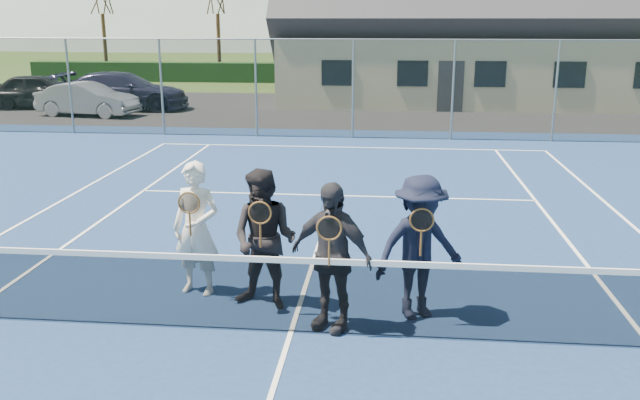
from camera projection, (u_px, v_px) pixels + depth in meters
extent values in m
plane|color=#2E4619|center=(361.00, 111.00, 27.22)|extent=(220.00, 220.00, 0.00)
cube|color=navy|center=(291.00, 333.00, 8.00)|extent=(30.00, 30.00, 0.02)
cube|color=black|center=(263.00, 109.00, 27.60)|extent=(40.00, 12.00, 0.01)
cube|color=black|center=(370.00, 73.00, 38.60)|extent=(40.00, 1.20, 1.10)
imported|color=black|center=(41.00, 91.00, 27.80)|extent=(4.38, 2.25, 1.43)
imported|color=gray|center=(88.00, 99.00, 25.60)|extent=(3.99, 1.92, 1.26)
imported|color=#191831|center=(123.00, 91.00, 27.34)|extent=(5.30, 2.34, 1.51)
cube|color=white|center=(349.00, 147.00, 19.42)|extent=(10.97, 0.06, 0.01)
cube|color=white|center=(334.00, 196.00, 14.15)|extent=(8.23, 0.06, 0.01)
cube|color=white|center=(291.00, 332.00, 8.00)|extent=(0.06, 12.80, 0.01)
cube|color=black|center=(290.00, 297.00, 7.88)|extent=(11.60, 0.02, 0.88)
cube|color=white|center=(290.00, 260.00, 7.76)|extent=(11.60, 0.03, 0.07)
cylinder|color=slate|center=(70.00, 87.00, 21.45)|extent=(0.07, 0.07, 3.00)
cylinder|color=slate|center=(162.00, 88.00, 21.16)|extent=(0.07, 0.07, 3.00)
cylinder|color=slate|center=(256.00, 89.00, 20.87)|extent=(0.07, 0.07, 3.00)
cylinder|color=slate|center=(353.00, 90.00, 20.58)|extent=(0.07, 0.07, 3.00)
cylinder|color=slate|center=(453.00, 91.00, 20.29)|extent=(0.07, 0.07, 3.00)
cylinder|color=slate|center=(556.00, 92.00, 20.00)|extent=(0.07, 0.07, 3.00)
cube|color=black|center=(353.00, 90.00, 20.58)|extent=(30.00, 0.03, 3.00)
cylinder|color=slate|center=(354.00, 39.00, 20.19)|extent=(30.00, 0.04, 0.04)
cube|color=beige|center=(455.00, 69.00, 30.31)|extent=(15.00, 8.00, 2.80)
cube|color=#2D2D33|center=(450.00, 87.00, 26.60)|extent=(1.00, 0.06, 2.00)
cube|color=black|center=(337.00, 73.00, 26.90)|extent=(1.20, 0.06, 1.00)
cube|color=black|center=(413.00, 73.00, 26.61)|extent=(1.20, 0.06, 1.00)
cube|color=black|center=(490.00, 74.00, 26.32)|extent=(1.20, 0.06, 1.00)
cube|color=black|center=(569.00, 75.00, 26.03)|extent=(1.20, 0.06, 1.00)
cylinder|color=#372414|center=(105.00, 47.00, 40.75)|extent=(0.22, 0.22, 3.85)
cylinder|color=#382114|center=(219.00, 47.00, 40.07)|extent=(0.22, 0.22, 3.85)
cylinder|color=#3C2615|center=(406.00, 48.00, 39.01)|extent=(0.22, 0.22, 3.85)
cylinder|color=#392014|center=(585.00, 49.00, 38.04)|extent=(0.22, 0.22, 3.85)
imported|color=white|center=(196.00, 229.00, 8.96)|extent=(0.73, 0.56, 1.80)
torus|color=brown|center=(189.00, 203.00, 8.59)|extent=(0.29, 0.02, 0.29)
cylinder|color=black|center=(189.00, 203.00, 8.59)|extent=(0.25, 0.00, 0.25)
cylinder|color=brown|center=(190.00, 224.00, 8.66)|extent=(0.03, 0.03, 0.32)
imported|color=black|center=(265.00, 240.00, 8.52)|extent=(1.02, 0.89, 1.80)
torus|color=brown|center=(260.00, 213.00, 8.14)|extent=(0.29, 0.02, 0.29)
cylinder|color=black|center=(260.00, 213.00, 8.14)|extent=(0.25, 0.00, 0.25)
cylinder|color=brown|center=(260.00, 235.00, 8.22)|extent=(0.03, 0.03, 0.32)
imported|color=#27272D|center=(331.00, 256.00, 7.92)|extent=(1.14, 0.83, 1.80)
torus|color=brown|center=(329.00, 228.00, 7.55)|extent=(0.29, 0.02, 0.29)
cylinder|color=black|center=(329.00, 228.00, 7.55)|extent=(0.25, 0.00, 0.25)
cylinder|color=brown|center=(329.00, 252.00, 7.62)|extent=(0.03, 0.03, 0.32)
imported|color=black|center=(419.00, 247.00, 8.23)|extent=(1.33, 1.09, 1.80)
torus|color=brown|center=(422.00, 220.00, 7.85)|extent=(0.29, 0.02, 0.29)
cylinder|color=black|center=(422.00, 220.00, 7.85)|extent=(0.25, 0.00, 0.25)
cylinder|color=brown|center=(421.00, 243.00, 7.93)|extent=(0.03, 0.03, 0.32)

